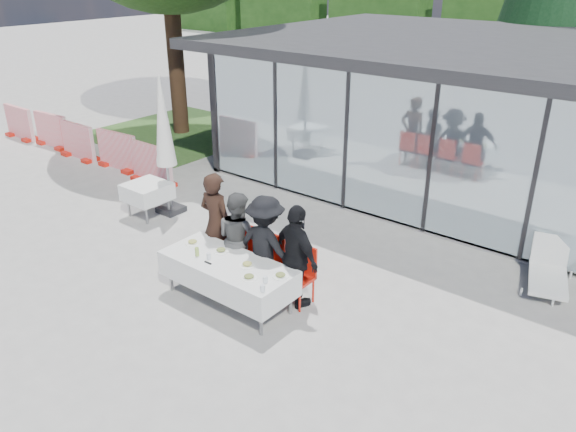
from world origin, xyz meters
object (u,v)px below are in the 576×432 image
(plate_c, at_px, (247,264))
(lounger, at_px, (548,269))
(folded_eyeglasses, at_px, (208,263))
(construction_barriers, at_px, (80,143))
(diner_chair_a, at_px, (222,241))
(diner_chair_d, at_px, (301,272))
(plate_a, at_px, (193,242))
(diner_b, at_px, (238,238))
(spare_table_left, at_px, (147,192))
(diner_chair_b, at_px, (244,250))
(diner_d, at_px, (297,257))
(plate_d, at_px, (280,275))
(plate_extra, at_px, (249,277))
(plate_b, at_px, (221,250))
(diner_c, at_px, (266,246))
(market_umbrella, at_px, (164,129))
(juice_bottle, at_px, (197,252))
(diner_a, at_px, (216,224))
(dining_table, at_px, (228,273))
(diner_chair_c, at_px, (271,260))

(plate_c, relative_size, lounger, 0.17)
(folded_eyeglasses, height_order, construction_barriers, construction_barriers)
(diner_chair_a, relative_size, diner_chair_d, 1.00)
(plate_a, bearing_deg, diner_b, 45.19)
(diner_chair_d, distance_m, plate_c, 0.90)
(spare_table_left, bearing_deg, folded_eyeglasses, -24.64)
(diner_chair_b, bearing_deg, diner_d, -5.70)
(plate_d, distance_m, folded_eyeglasses, 1.22)
(diner_b, xyz_separation_m, plate_c, (0.69, -0.54, -0.04))
(plate_c, relative_size, plate_extra, 1.00)
(plate_extra, bearing_deg, plate_b, 159.45)
(diner_c, bearing_deg, diner_chair_b, -12.58)
(diner_b, height_order, market_umbrella, market_umbrella)
(diner_chair_a, bearing_deg, juice_bottle, -69.22)
(plate_a, height_order, spare_table_left, plate_a)
(juice_bottle, height_order, spare_table_left, juice_bottle)
(plate_a, bearing_deg, diner_a, 87.19)
(diner_chair_a, height_order, plate_a, diner_chair_a)
(plate_extra, bearing_deg, spare_table_left, 160.16)
(diner_chair_d, xyz_separation_m, plate_c, (-0.55, -0.66, 0.24))
(dining_table, xyz_separation_m, plate_d, (0.97, 0.15, 0.24))
(diner_chair_c, xyz_separation_m, spare_table_left, (-4.02, 0.65, 0.02))
(diner_d, distance_m, plate_extra, 0.86)
(diner_chair_a, distance_m, diner_b, 0.60)
(diner_d, bearing_deg, diner_chair_b, 11.04)
(diner_chair_c, bearing_deg, plate_a, -149.78)
(diner_b, relative_size, juice_bottle, 11.27)
(diner_chair_d, xyz_separation_m, folded_eyeglasses, (-1.10, -0.98, 0.22))
(diner_chair_a, distance_m, diner_d, 1.79)
(dining_table, distance_m, lounger, 5.48)
(diner_chair_d, bearing_deg, plate_a, -159.41)
(diner_chair_a, xyz_separation_m, spare_table_left, (-2.89, 0.65, 0.02))
(folded_eyeglasses, distance_m, spare_table_left, 3.92)
(spare_table_left, distance_m, lounger, 8.03)
(diner_d, bearing_deg, spare_table_left, 7.31)
(plate_b, bearing_deg, plate_a, -171.59)
(plate_a, height_order, folded_eyeglasses, plate_a)
(diner_c, height_order, plate_a, diner_c)
(construction_barriers, bearing_deg, market_umbrella, -11.12)
(plate_c, xyz_separation_m, folded_eyeglasses, (-0.54, -0.32, -0.02))
(plate_c, xyz_separation_m, plate_extra, (0.28, -0.27, 0.00))
(dining_table, distance_m, plate_c, 0.43)
(plate_a, distance_m, plate_extra, 1.53)
(diner_d, distance_m, juice_bottle, 1.62)
(diner_d, bearing_deg, dining_table, 51.40)
(juice_bottle, height_order, folded_eyeglasses, juice_bottle)
(folded_eyeglasses, xyz_separation_m, market_umbrella, (-3.34, 2.06, 1.13))
(plate_d, distance_m, spare_table_left, 4.88)
(plate_b, relative_size, spare_table_left, 0.29)
(juice_bottle, bearing_deg, market_umbrella, 146.64)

